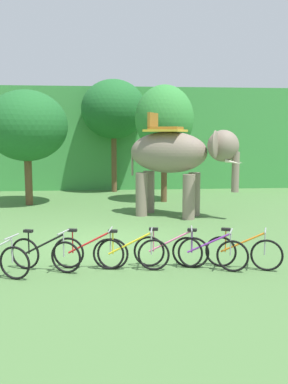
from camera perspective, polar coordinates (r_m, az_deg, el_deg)
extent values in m
plane|color=#4C753D|center=(11.72, -5.14, -7.04)|extent=(80.00, 80.00, 0.00)
cube|color=#3D8E42|center=(25.94, -5.31, 7.19)|extent=(36.00, 6.00, 5.53)
cylinder|color=brown|center=(18.72, -15.28, 1.40)|extent=(0.31, 0.31, 2.02)
ellipsoid|color=#1E6028|center=(18.62, -15.54, 8.60)|extent=(3.44, 3.44, 2.97)
cylinder|color=brown|center=(22.29, -4.06, 3.79)|extent=(0.28, 0.28, 2.94)
ellipsoid|color=#1E6028|center=(22.28, -4.13, 11.08)|extent=(3.33, 3.33, 3.03)
cylinder|color=brown|center=(18.90, 2.71, 2.22)|extent=(0.27, 0.27, 2.35)
ellipsoid|color=#338438|center=(18.83, 2.76, 9.82)|extent=(2.58, 2.58, 2.94)
ellipsoid|color=gray|center=(15.53, 3.28, 5.37)|extent=(3.22, 2.54, 1.50)
cylinder|color=gray|center=(15.79, 6.78, -0.28)|extent=(0.44, 0.44, 1.60)
cylinder|color=gray|center=(15.05, 6.05, -0.66)|extent=(0.44, 0.44, 1.60)
cylinder|color=gray|center=(16.32, 0.65, 0.03)|extent=(0.44, 0.44, 1.60)
cylinder|color=gray|center=(15.61, -0.34, -0.32)|extent=(0.44, 0.44, 1.60)
ellipsoid|color=gray|center=(15.03, 10.61, 6.13)|extent=(1.43, 1.38, 1.10)
ellipsoid|color=gray|center=(15.66, 10.49, 6.38)|extent=(0.52, 0.82, 0.96)
ellipsoid|color=gray|center=(14.45, 9.57, 6.30)|extent=(0.52, 0.82, 0.96)
cylinder|color=gray|center=(15.00, 12.22, 2.65)|extent=(0.26, 0.26, 1.40)
cone|color=beige|center=(15.20, 12.20, 4.03)|extent=(0.56, 0.36, 0.21)
cone|color=beige|center=(14.77, 11.93, 3.94)|extent=(0.56, 0.36, 0.21)
cube|color=gold|center=(15.55, 2.95, 8.25)|extent=(1.76, 1.77, 0.08)
cube|color=olive|center=(15.55, 2.95, 8.59)|extent=(1.39, 1.30, 0.10)
cube|color=olive|center=(15.72, 1.20, 9.61)|extent=(0.49, 0.85, 0.56)
cylinder|color=gray|center=(16.04, -1.58, 3.85)|extent=(0.08, 0.08, 0.90)
torus|color=black|center=(9.23, -17.02, -9.13)|extent=(0.68, 0.29, 0.71)
cylinder|color=#9E9EA3|center=(9.18, -17.36, -7.41)|extent=(0.03, 0.03, 0.55)
cylinder|color=#9E9EA3|center=(9.11, -17.43, -5.77)|extent=(0.21, 0.50, 0.03)
torus|color=black|center=(9.86, -15.72, -8.00)|extent=(0.68, 0.31, 0.71)
torus|color=black|center=(9.38, -10.47, -8.63)|extent=(0.68, 0.31, 0.71)
cylinder|color=black|center=(9.56, -13.34, -6.86)|extent=(0.92, 0.40, 0.54)
cylinder|color=black|center=(9.74, -15.28, -6.59)|extent=(0.03, 0.03, 0.52)
cube|color=black|center=(9.68, -15.33, -5.09)|extent=(0.22, 0.17, 0.06)
cylinder|color=#9E9EA3|center=(9.33, -10.79, -6.95)|extent=(0.03, 0.03, 0.55)
cylinder|color=#9E9EA3|center=(9.27, -10.83, -5.33)|extent=(0.22, 0.50, 0.03)
torus|color=black|center=(9.70, -10.14, -8.07)|extent=(0.71, 0.17, 0.71)
torus|color=black|center=(9.50, -4.23, -8.31)|extent=(0.71, 0.17, 0.71)
cylinder|color=red|center=(9.53, -7.39, -6.75)|extent=(0.96, 0.21, 0.54)
cylinder|color=red|center=(9.61, -9.59, -6.61)|extent=(0.03, 0.03, 0.52)
cube|color=black|center=(9.55, -9.63, -5.10)|extent=(0.21, 0.13, 0.06)
cylinder|color=#9E9EA3|center=(9.44, -4.55, -6.67)|extent=(0.03, 0.03, 0.55)
cylinder|color=#9E9EA3|center=(9.37, -4.57, -5.07)|extent=(0.12, 0.52, 0.03)
torus|color=black|center=(9.50, -4.80, -8.32)|extent=(0.71, 0.16, 0.71)
torus|color=black|center=(9.41, 1.30, -8.46)|extent=(0.71, 0.16, 0.71)
cylinder|color=yellow|center=(9.38, -1.92, -6.93)|extent=(0.97, 0.20, 0.54)
cylinder|color=yellow|center=(9.42, -4.21, -6.82)|extent=(0.03, 0.03, 0.52)
cube|color=black|center=(9.36, -4.23, -5.28)|extent=(0.21, 0.13, 0.06)
cylinder|color=#9E9EA3|center=(9.33, 1.00, -6.80)|extent=(0.03, 0.03, 0.55)
cylinder|color=#9E9EA3|center=(9.27, 1.00, -5.19)|extent=(0.11, 0.52, 0.03)
torus|color=black|center=(9.67, 0.69, -8.01)|extent=(0.71, 0.18, 0.71)
torus|color=black|center=(9.64, 6.68, -8.11)|extent=(0.71, 0.18, 0.71)
cylinder|color=pink|center=(9.58, 3.54, -6.63)|extent=(0.96, 0.22, 0.54)
cylinder|color=pink|center=(9.59, 1.29, -6.53)|extent=(0.03, 0.03, 0.52)
cube|color=black|center=(9.53, 1.30, -5.01)|extent=(0.22, 0.14, 0.06)
cylinder|color=#9E9EA3|center=(9.57, 6.41, -6.49)|extent=(0.03, 0.03, 0.55)
cylinder|color=#9E9EA3|center=(9.51, 6.43, -4.91)|extent=(0.13, 0.52, 0.03)
torus|color=black|center=(9.65, 5.87, -8.08)|extent=(0.67, 0.32, 0.71)
torus|color=black|center=(9.51, 11.84, -8.45)|extent=(0.67, 0.32, 0.71)
cylinder|color=purple|center=(9.51, 8.71, -6.81)|extent=(0.91, 0.42, 0.54)
cylinder|color=purple|center=(9.57, 6.48, -6.62)|extent=(0.03, 0.03, 0.52)
cube|color=black|center=(9.50, 6.50, -5.10)|extent=(0.22, 0.17, 0.06)
cylinder|color=#9E9EA3|center=(9.44, 11.59, -6.80)|extent=(0.03, 0.03, 0.55)
cylinder|color=#9E9EA3|center=(9.38, 11.63, -5.20)|extent=(0.23, 0.49, 0.03)
torus|color=black|center=(9.81, 10.31, -7.90)|extent=(0.67, 0.32, 0.71)
torus|color=black|center=(9.75, 16.21, -8.18)|extent=(0.67, 0.32, 0.71)
cylinder|color=orange|center=(9.71, 13.14, -6.62)|extent=(0.91, 0.41, 0.54)
cylinder|color=orange|center=(9.74, 10.93, -6.45)|extent=(0.03, 0.03, 0.52)
cube|color=black|center=(9.68, 10.97, -4.96)|extent=(0.22, 0.17, 0.06)
cylinder|color=#9E9EA3|center=(9.68, 15.97, -6.58)|extent=(0.03, 0.03, 0.55)
cylinder|color=#9E9EA3|center=(9.62, 16.03, -5.02)|extent=(0.23, 0.49, 0.03)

